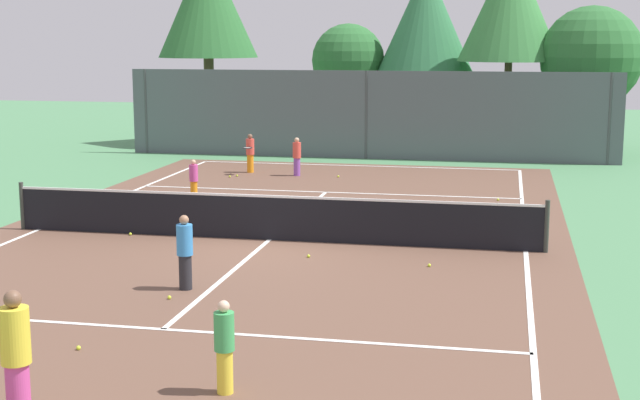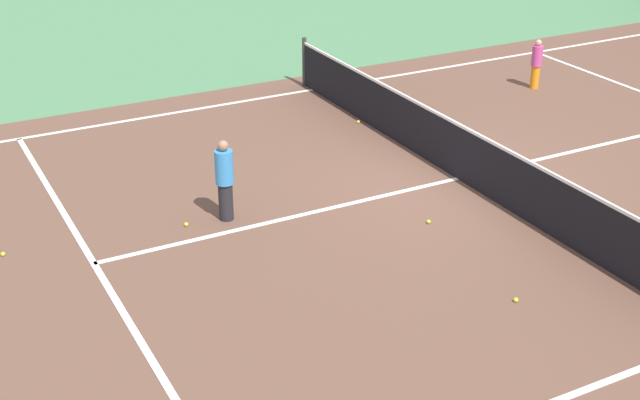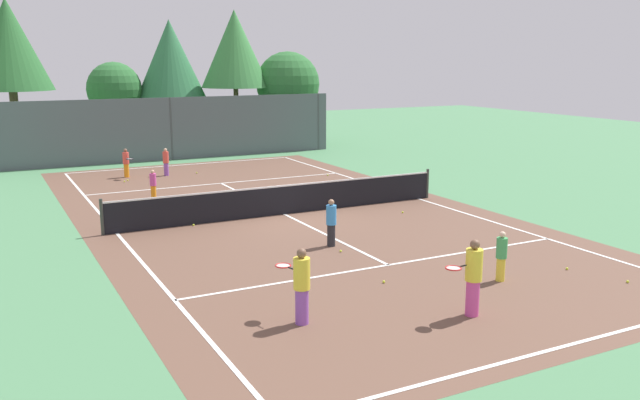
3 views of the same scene
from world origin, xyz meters
name	(u,v)px [view 2 (image 2 of 3)]	position (x,y,z in m)	size (l,w,h in m)	color
ground_plane	(458,179)	(0.00, 0.00, 0.00)	(80.00, 80.00, 0.00)	#4C8456
court_surface	(458,179)	(0.00, 0.00, 0.00)	(13.00, 25.00, 0.01)	brown
tennis_net	(460,152)	(0.00, 0.00, 0.51)	(11.90, 0.10, 1.10)	#333833
player_0	(536,63)	(-3.30, 4.47, 0.57)	(0.24, 0.24, 1.11)	orange
player_5	(225,180)	(-0.44, -4.16, 0.68)	(0.29, 0.29, 1.34)	#232328
ball_crate	(440,129)	(-1.74, 0.82, 0.18)	(0.44, 0.32, 0.43)	green
tennis_ball_2	(516,300)	(3.64, -1.70, 0.03)	(0.07, 0.07, 0.07)	#CCE533
tennis_ball_4	(358,122)	(-3.18, -0.16, 0.03)	(0.07, 0.07, 0.07)	#CCE533
tennis_ball_6	(186,224)	(-0.50, -4.81, 0.03)	(0.07, 0.07, 0.07)	#CCE533
tennis_ball_8	(429,222)	(1.19, -1.43, 0.03)	(0.07, 0.07, 0.07)	#CCE533
tennis_ball_9	(396,132)	(-2.34, 0.20, 0.03)	(0.07, 0.07, 0.07)	#CCE533
tennis_ball_11	(3,254)	(-0.85, -7.51, 0.03)	(0.07, 0.07, 0.07)	#CCE533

